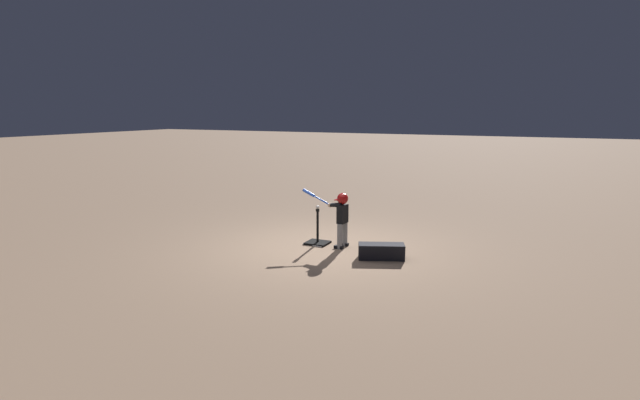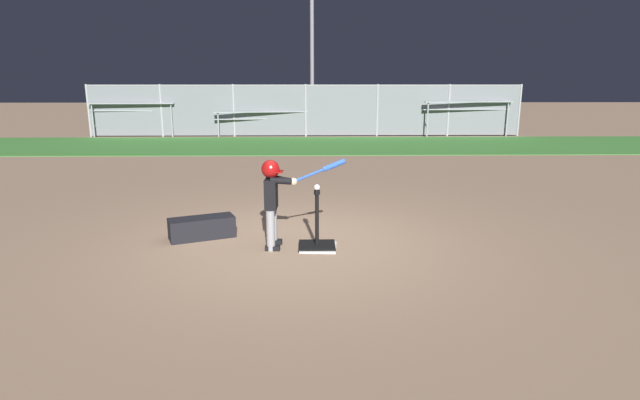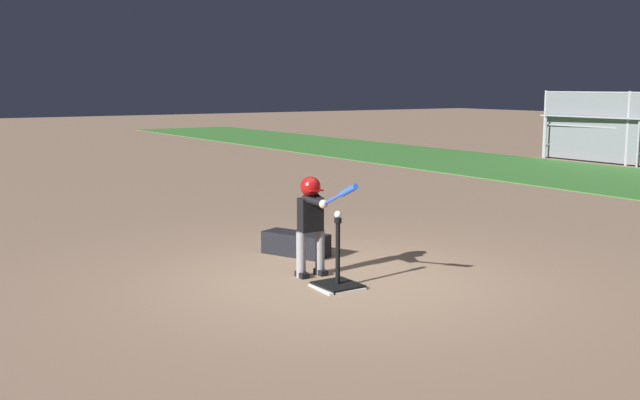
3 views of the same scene
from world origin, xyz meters
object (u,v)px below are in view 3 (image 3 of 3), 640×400
(batter_child, at_px, (312,214))
(bleachers_center, at_px, (613,138))
(baseball, at_px, (338,214))
(equipment_bag, at_px, (296,244))
(batting_tee, at_px, (338,278))

(batter_child, height_order, bleachers_center, bleachers_center)
(batter_child, distance_m, bleachers_center, 15.30)
(baseball, relative_size, equipment_bag, 0.09)
(baseball, xyz_separation_m, equipment_bag, (-1.51, 0.42, -0.63))
(batting_tee, bearing_deg, baseball, 0.00)
(batter_child, bearing_deg, batting_tee, -2.52)
(baseball, distance_m, bleachers_center, 15.54)
(batting_tee, relative_size, baseball, 9.87)
(baseball, bearing_deg, batting_tee, 180.00)
(batting_tee, xyz_separation_m, baseball, (0.00, 0.00, 0.67))
(bleachers_center, bearing_deg, batting_tee, -64.33)
(baseball, relative_size, bleachers_center, 0.02)
(batting_tee, height_order, batter_child, batter_child)
(baseball, bearing_deg, bleachers_center, 115.67)
(equipment_bag, bearing_deg, baseball, -38.24)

